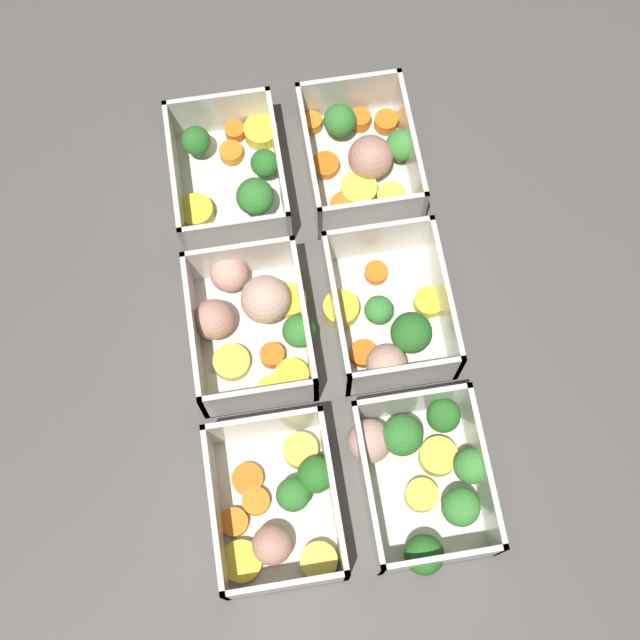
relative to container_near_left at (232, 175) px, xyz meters
The scene contains 7 objects.
ground_plane 0.18m from the container_near_left, 20.55° to the left, with size 4.00×4.00×0.00m, color #56514C.
container_near_left is the anchor object (origin of this frame).
container_near_center 0.16m from the container_near_left, ahead, with size 0.16×0.12×0.06m.
container_near_right 0.34m from the container_near_left, ahead, with size 0.15×0.12×0.06m.
container_far_left 0.13m from the container_near_left, 90.34° to the left, with size 0.15×0.12×0.06m.
container_far_center 0.22m from the container_near_left, 35.58° to the left, with size 0.15×0.13×0.06m.
container_far_right 0.35m from the container_near_left, 21.64° to the left, with size 0.16×0.12×0.06m.
Camera 1 is at (0.28, -0.05, 0.83)m, focal length 50.00 mm.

